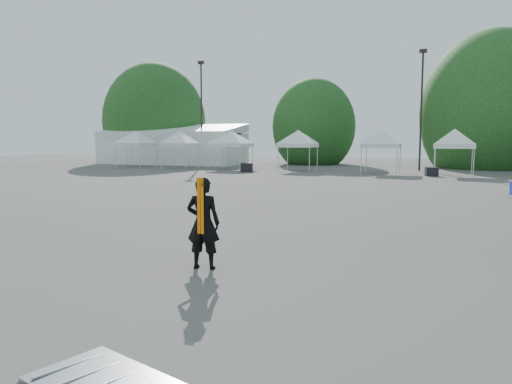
% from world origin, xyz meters
% --- Properties ---
extents(ground, '(120.00, 120.00, 0.00)m').
position_xyz_m(ground, '(0.00, 0.00, 0.00)').
color(ground, '#474442').
rests_on(ground, ground).
extents(marquee, '(15.00, 6.25, 4.23)m').
position_xyz_m(marquee, '(-22.00, 35.00, 1.97)').
color(marquee, white).
rests_on(marquee, ground).
extents(light_pole_west, '(0.60, 0.25, 10.30)m').
position_xyz_m(light_pole_west, '(-18.00, 34.00, 5.77)').
color(light_pole_west, black).
rests_on(light_pole_west, ground).
extents(light_pole_east, '(0.60, 0.25, 9.80)m').
position_xyz_m(light_pole_east, '(3.00, 32.00, 5.52)').
color(light_pole_east, black).
rests_on(light_pole_east, ground).
extents(tree_far_w, '(4.80, 4.80, 7.30)m').
position_xyz_m(tree_far_w, '(-26.00, 38.00, 4.54)').
color(tree_far_w, '#382314').
rests_on(tree_far_w, ground).
extents(tree_mid_w, '(4.16, 4.16, 6.33)m').
position_xyz_m(tree_mid_w, '(-8.00, 40.00, 3.93)').
color(tree_mid_w, '#382314').
rests_on(tree_mid_w, ground).
extents(tree_mid_e, '(5.12, 5.12, 7.79)m').
position_xyz_m(tree_mid_e, '(9.00, 39.00, 4.84)').
color(tree_mid_e, '#382314').
rests_on(tree_mid_e, ground).
extents(tent_a, '(4.06, 4.06, 3.88)m').
position_xyz_m(tent_a, '(-22.25, 28.72, 3.06)').
color(tent_a, silver).
rests_on(tent_a, ground).
extents(tent_b, '(3.76, 3.76, 3.88)m').
position_xyz_m(tent_b, '(-17.39, 28.45, 3.06)').
color(tent_b, silver).
rests_on(tent_b, ground).
extents(tent_c, '(4.45, 4.45, 3.88)m').
position_xyz_m(tent_c, '(-12.43, 28.55, 3.06)').
color(tent_c, silver).
rests_on(tent_c, ground).
extents(tent_d, '(3.97, 3.97, 3.88)m').
position_xyz_m(tent_d, '(-6.34, 28.42, 3.06)').
color(tent_d, silver).
rests_on(tent_d, ground).
extents(tent_e, '(3.93, 3.93, 3.88)m').
position_xyz_m(tent_e, '(0.42, 27.59, 3.06)').
color(tent_e, silver).
rests_on(tent_e, ground).
extents(tent_f, '(3.87, 3.87, 3.88)m').
position_xyz_m(tent_f, '(5.54, 27.11, 3.06)').
color(tent_f, silver).
rests_on(tent_f, ground).
extents(man, '(0.73, 0.54, 1.83)m').
position_xyz_m(man, '(0.59, -2.44, 0.92)').
color(man, black).
rests_on(man, ground).
extents(crate_west, '(1.12, 0.99, 0.73)m').
position_xyz_m(crate_west, '(-9.69, 25.41, 0.36)').
color(crate_west, black).
rests_on(crate_west, ground).
extents(crate_mid, '(0.95, 0.83, 0.63)m').
position_xyz_m(crate_mid, '(4.12, 25.84, 0.32)').
color(crate_mid, black).
rests_on(crate_mid, ground).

